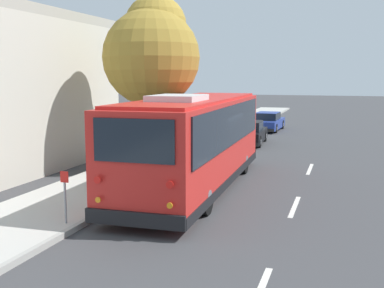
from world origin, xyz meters
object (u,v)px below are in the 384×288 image
object	(u,v)px
street_tree	(152,51)
sign_post_near	(65,196)
parked_sedan_black	(248,133)
sign_post_far	(103,180)
shuttle_bus	(195,138)
parked_sedan_blue	(268,122)
fire_hydrant	(203,142)

from	to	relation	value
street_tree	sign_post_near	bearing A→B (deg)	-173.21
parked_sedan_black	sign_post_far	bearing A→B (deg)	171.80
shuttle_bus	street_tree	bearing A→B (deg)	40.89
sign_post_far	street_tree	bearing A→B (deg)	8.95
parked_sedan_blue	street_tree	world-z (taller)	street_tree
parked_sedan_blue	fire_hydrant	distance (m)	10.99
street_tree	sign_post_near	world-z (taller)	street_tree
parked_sedan_blue	shuttle_bus	bearing A→B (deg)	-177.05
sign_post_near	fire_hydrant	size ratio (longest dim) A/B	1.63
parked_sedan_blue	sign_post_near	bearing A→B (deg)	178.31
shuttle_bus	parked_sedan_black	bearing A→B (deg)	0.46
parked_sedan_black	street_tree	xyz separation A→B (m)	(-8.23, 2.36, 4.19)
parked_sedan_black	street_tree	bearing A→B (deg)	161.38
street_tree	sign_post_near	size ratio (longest dim) A/B	5.24
street_tree	sign_post_near	xyz separation A→B (m)	(-8.09, -0.96, -3.95)
shuttle_bus	parked_sedan_black	world-z (taller)	shuttle_bus
shuttle_bus	parked_sedan_blue	xyz separation A→B (m)	(18.29, 0.41, -1.15)
shuttle_bus	fire_hydrant	distance (m)	7.73
fire_hydrant	sign_post_far	bearing A→B (deg)	-179.43
parked_sedan_blue	sign_post_far	distance (m)	21.45
parked_sedan_black	parked_sedan_blue	bearing A→B (deg)	-2.53
sign_post_far	parked_sedan_black	bearing A→B (deg)	-5.54
sign_post_near	sign_post_far	bearing A→B (deg)	0.00
street_tree	fire_hydrant	world-z (taller)	street_tree
sign_post_near	sign_post_far	xyz separation A→B (m)	(1.97, 0.00, 0.02)
street_tree	shuttle_bus	bearing A→B (deg)	-137.58
parked_sedan_blue	sign_post_near	xyz separation A→B (m)	(-23.38, 1.37, 0.24)
parked_sedan_black	fire_hydrant	world-z (taller)	parked_sedan_black
sign_post_far	fire_hydrant	distance (m)	10.52
parked_sedan_blue	fire_hydrant	size ratio (longest dim) A/B	5.66
fire_hydrant	street_tree	bearing A→B (deg)	168.93
shuttle_bus	sign_post_near	size ratio (longest dim) A/B	7.99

